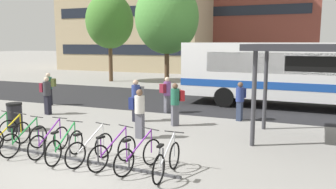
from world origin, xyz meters
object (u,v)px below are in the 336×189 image
(parked_bicycle_green_5, at_px, (65,146))
(commuter_navy_pack_4, at_px, (240,98))
(commuter_grey_pack_1, at_px, (136,97))
(trash_bin, at_px, (15,117))
(parked_bicycle_white_6, at_px, (90,149))
(commuter_olive_pack_2, at_px, (49,87))
(parked_bicycle_green_3, at_px, (25,140))
(parked_bicycle_purple_8, at_px, (139,156))
(commuter_maroon_pack_6, at_px, (47,93))
(street_tree_0, at_px, (167,18))
(parked_bicycle_silver_9, at_px, (167,161))
(commuter_navy_pack_3, at_px, (139,110))
(commuter_maroon_pack_0, at_px, (167,92))
(city_bus, at_px, (305,72))
(commuter_red_pack_5, at_px, (176,101))
(parked_bicycle_purple_7, at_px, (113,152))
(street_tree_1, at_px, (110,21))
(parked_bicycle_yellow_2, at_px, (8,136))
(parked_bicycle_purple_4, at_px, (49,142))

(parked_bicycle_green_5, relative_size, commuter_navy_pack_4, 1.07)
(commuter_grey_pack_1, height_order, trash_bin, commuter_grey_pack_1)
(parked_bicycle_white_6, bearing_deg, commuter_olive_pack_2, 58.76)
(parked_bicycle_green_3, height_order, parked_bicycle_purple_8, same)
(commuter_grey_pack_1, xyz_separation_m, commuter_maroon_pack_6, (-4.34, -0.28, -0.01))
(parked_bicycle_green_3, distance_m, street_tree_0, 14.69)
(trash_bin, bearing_deg, parked_bicycle_silver_9, -15.93)
(parked_bicycle_white_6, height_order, commuter_navy_pack_3, commuter_navy_pack_3)
(parked_bicycle_green_3, height_order, parked_bicycle_silver_9, same)
(commuter_maroon_pack_0, bearing_deg, city_bus, -31.51)
(parked_bicycle_silver_9, xyz_separation_m, commuter_grey_pack_1, (-3.32, 4.93, 0.61))
(parked_bicycle_white_6, distance_m, commuter_red_pack_5, 4.82)
(parked_bicycle_purple_7, distance_m, commuter_olive_pack_2, 9.92)
(commuter_red_pack_5, height_order, street_tree_1, street_tree_1)
(parked_bicycle_yellow_2, xyz_separation_m, parked_bicycle_white_6, (3.09, -0.18, 0.00))
(parked_bicycle_green_3, distance_m, parked_bicycle_white_6, 2.27)
(parked_bicycle_green_3, xyz_separation_m, street_tree_0, (-1.14, 13.96, 4.45))
(parked_bicycle_purple_7, distance_m, commuter_grey_pack_1, 5.20)
(commuter_maroon_pack_0, bearing_deg, parked_bicycle_white_6, -147.13)
(city_bus, distance_m, commuter_navy_pack_3, 9.26)
(parked_bicycle_yellow_2, distance_m, commuter_olive_pack_2, 7.29)
(commuter_navy_pack_3, bearing_deg, parked_bicycle_white_6, -88.39)
(commuter_grey_pack_1, bearing_deg, parked_bicycle_purple_7, 38.03)
(parked_bicycle_purple_4, distance_m, parked_bicycle_silver_9, 3.75)
(parked_bicycle_white_6, bearing_deg, city_bus, -15.33)
(parked_bicycle_purple_4, height_order, street_tree_0, street_tree_0)
(city_bus, height_order, parked_bicycle_green_3, city_bus)
(parked_bicycle_green_3, xyz_separation_m, commuter_maroon_pack_0, (1.70, 6.86, 0.56))
(trash_bin, bearing_deg, parked_bicycle_purple_8, -17.30)
(parked_bicycle_yellow_2, height_order, trash_bin, trash_bin)
(commuter_maroon_pack_0, distance_m, commuter_maroon_pack_6, 5.37)
(parked_bicycle_green_5, bearing_deg, parked_bicycle_purple_4, 70.66)
(parked_bicycle_purple_4, height_order, street_tree_1, street_tree_1)
(city_bus, xyz_separation_m, commuter_maroon_pack_0, (-5.84, -3.42, -0.83))
(parked_bicycle_yellow_2, height_order, parked_bicycle_silver_9, same)
(city_bus, bearing_deg, commuter_olive_pack_2, 19.23)
(parked_bicycle_white_6, distance_m, commuter_navy_pack_3, 2.71)
(parked_bicycle_purple_4, relative_size, parked_bicycle_silver_9, 1.00)
(parked_bicycle_green_5, xyz_separation_m, street_tree_0, (-2.64, 14.02, 4.45))
(parked_bicycle_purple_4, height_order, trash_bin, trash_bin)
(parked_bicycle_green_3, relative_size, trash_bin, 1.67)
(parked_bicycle_yellow_2, height_order, commuter_grey_pack_1, commuter_grey_pack_1)
(commuter_red_pack_5, bearing_deg, street_tree_1, -95.06)
(parked_bicycle_silver_9, xyz_separation_m, trash_bin, (-6.76, 1.93, 0.13))
(parked_bicycle_silver_9, bearing_deg, commuter_navy_pack_4, -5.14)
(parked_bicycle_green_5, height_order, commuter_grey_pack_1, commuter_grey_pack_1)
(parked_bicycle_silver_9, bearing_deg, parked_bicycle_purple_8, 84.69)
(parked_bicycle_yellow_2, relative_size, commuter_maroon_pack_0, 1.04)
(parked_bicycle_silver_9, bearing_deg, commuter_grey_pack_1, 33.86)
(parked_bicycle_purple_8, relative_size, commuter_navy_pack_3, 1.00)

